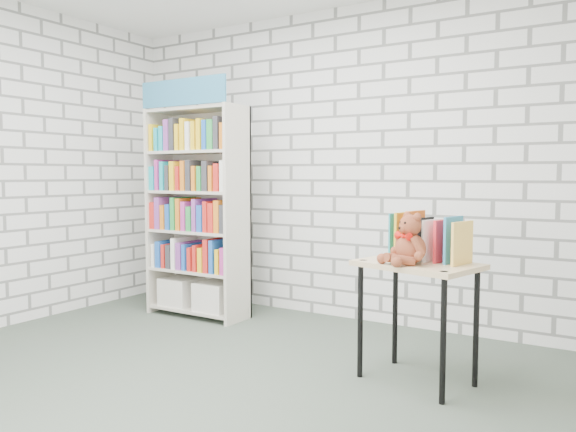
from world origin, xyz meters
The scene contains 6 objects.
ground centered at (0.00, 0.00, 0.00)m, with size 4.50×4.50×0.00m, color #404B3F.
room_shell centered at (0.00, 0.00, 1.78)m, with size 4.52×4.02×2.81m.
bookshelf centered at (-1.08, 1.36, 0.98)m, with size 0.96×0.37×2.15m.
display_table centered at (1.20, 0.79, 0.66)m, with size 0.81×0.65×0.76m.
table_books centered at (1.23, 0.90, 0.91)m, with size 0.53×0.34×0.29m.
teddy_bear centered at (1.17, 0.68, 0.89)m, with size 0.31×0.30×0.32m.
Camera 1 is at (2.33, -2.59, 1.31)m, focal length 35.00 mm.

